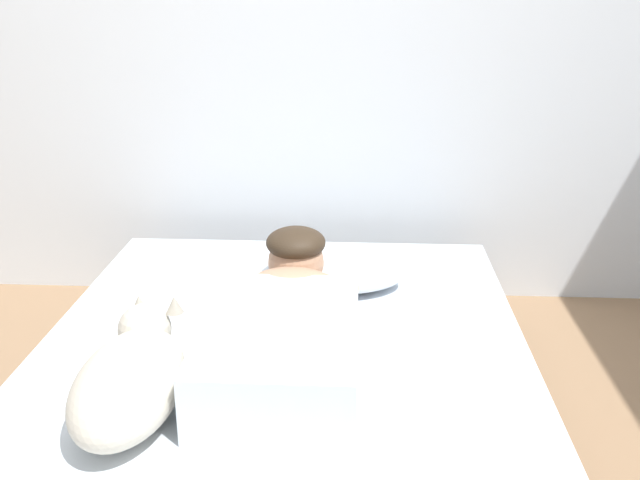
# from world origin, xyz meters

# --- Properties ---
(back_wall) EXTENTS (4.36, 0.12, 2.50)m
(back_wall) POSITION_xyz_m (-0.00, 1.39, 1.25)
(back_wall) COLOR silver
(back_wall) RESTS_ON ground
(bed) EXTENTS (1.54, 1.97, 0.32)m
(bed) POSITION_xyz_m (0.05, 0.18, 0.16)
(bed) COLOR #4C4742
(bed) RESTS_ON ground
(pillow) EXTENTS (0.52, 0.32, 0.11)m
(pillow) POSITION_xyz_m (0.18, 0.68, 0.38)
(pillow) COLOR silver
(pillow) RESTS_ON bed
(person_lying) EXTENTS (0.43, 0.92, 0.27)m
(person_lying) POSITION_xyz_m (0.06, 0.17, 0.43)
(person_lying) COLOR silver
(person_lying) RESTS_ON bed
(dog) EXTENTS (0.26, 0.57, 0.21)m
(dog) POSITION_xyz_m (-0.30, -0.15, 0.43)
(dog) COLOR beige
(dog) RESTS_ON bed
(coffee_cup) EXTENTS (0.12, 0.09, 0.07)m
(coffee_cup) POSITION_xyz_m (0.12, 0.57, 0.36)
(coffee_cup) COLOR white
(coffee_cup) RESTS_ON bed
(cell_phone) EXTENTS (0.07, 0.14, 0.01)m
(cell_phone) POSITION_xyz_m (0.04, -0.07, 0.33)
(cell_phone) COLOR black
(cell_phone) RESTS_ON bed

